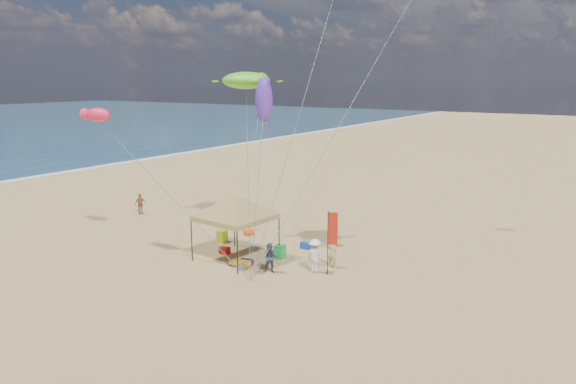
{
  "coord_description": "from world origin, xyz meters",
  "views": [
    {
      "loc": [
        14.25,
        -19.07,
        9.48
      ],
      "look_at": [
        0.0,
        3.0,
        4.0
      ],
      "focal_mm": 34.08,
      "sensor_mm": 36.0,
      "label": 1
    }
  ],
  "objects_px": {
    "beach_cart": "(241,263)",
    "person_near_b": "(270,258)",
    "canopy_tent": "(235,197)",
    "person_near_a": "(332,253)",
    "cooler_red": "(225,250)",
    "feather_flag": "(331,233)",
    "person_far_a": "(140,204)",
    "chair_green": "(280,252)",
    "cooler_blue": "(306,245)",
    "chair_yellow": "(222,236)",
    "person_near_c": "(315,256)"
  },
  "relations": [
    {
      "from": "canopy_tent",
      "to": "chair_yellow",
      "type": "relative_size",
      "value": 9.42
    },
    {
      "from": "feather_flag",
      "to": "chair_yellow",
      "type": "bearing_deg",
      "value": 170.32
    },
    {
      "from": "chair_green",
      "to": "person_near_c",
      "type": "height_order",
      "value": "person_near_c"
    },
    {
      "from": "chair_green",
      "to": "person_far_a",
      "type": "distance_m",
      "value": 14.03
    },
    {
      "from": "canopy_tent",
      "to": "person_near_a",
      "type": "relative_size",
      "value": 4.3
    },
    {
      "from": "cooler_blue",
      "to": "person_far_a",
      "type": "height_order",
      "value": "person_far_a"
    },
    {
      "from": "chair_yellow",
      "to": "beach_cart",
      "type": "height_order",
      "value": "chair_yellow"
    },
    {
      "from": "person_near_c",
      "to": "cooler_blue",
      "type": "bearing_deg",
      "value": -61.31
    },
    {
      "from": "feather_flag",
      "to": "person_near_b",
      "type": "bearing_deg",
      "value": -152.56
    },
    {
      "from": "canopy_tent",
      "to": "feather_flag",
      "type": "height_order",
      "value": "canopy_tent"
    },
    {
      "from": "chair_green",
      "to": "chair_yellow",
      "type": "relative_size",
      "value": 1.0
    },
    {
      "from": "chair_green",
      "to": "person_near_b",
      "type": "height_order",
      "value": "person_near_b"
    },
    {
      "from": "cooler_blue",
      "to": "chair_green",
      "type": "xyz_separation_m",
      "value": [
        -0.32,
        -2.15,
        0.16
      ]
    },
    {
      "from": "canopy_tent",
      "to": "person_near_b",
      "type": "height_order",
      "value": "canopy_tent"
    },
    {
      "from": "person_near_c",
      "to": "person_far_a",
      "type": "distance_m",
      "value": 16.84
    },
    {
      "from": "chair_yellow",
      "to": "person_near_a",
      "type": "distance_m",
      "value": 7.59
    },
    {
      "from": "cooler_red",
      "to": "person_near_b",
      "type": "bearing_deg",
      "value": -15.98
    },
    {
      "from": "canopy_tent",
      "to": "chair_green",
      "type": "bearing_deg",
      "value": 37.11
    },
    {
      "from": "person_near_a",
      "to": "person_far_a",
      "type": "distance_m",
      "value": 17.01
    },
    {
      "from": "cooler_red",
      "to": "beach_cart",
      "type": "relative_size",
      "value": 0.6
    },
    {
      "from": "chair_yellow",
      "to": "person_near_c",
      "type": "bearing_deg",
      "value": -11.77
    },
    {
      "from": "chair_green",
      "to": "feather_flag",
      "type": "bearing_deg",
      "value": -12.24
    },
    {
      "from": "beach_cart",
      "to": "person_near_a",
      "type": "distance_m",
      "value": 4.71
    },
    {
      "from": "person_near_a",
      "to": "person_near_c",
      "type": "xyz_separation_m",
      "value": [
        -0.38,
        -1.11,
        0.09
      ]
    },
    {
      "from": "cooler_red",
      "to": "person_far_a",
      "type": "relative_size",
      "value": 0.36
    },
    {
      "from": "person_near_c",
      "to": "canopy_tent",
      "type": "bearing_deg",
      "value": -2.72
    },
    {
      "from": "beach_cart",
      "to": "person_near_c",
      "type": "bearing_deg",
      "value": 20.52
    },
    {
      "from": "person_near_b",
      "to": "cooler_blue",
      "type": "bearing_deg",
      "value": 71.02
    },
    {
      "from": "feather_flag",
      "to": "cooler_blue",
      "type": "xyz_separation_m",
      "value": [
        -3.2,
        2.92,
        -1.96
      ]
    },
    {
      "from": "beach_cart",
      "to": "person_near_b",
      "type": "distance_m",
      "value": 1.86
    },
    {
      "from": "cooler_blue",
      "to": "person_far_a",
      "type": "relative_size",
      "value": 0.36
    },
    {
      "from": "chair_green",
      "to": "beach_cart",
      "type": "bearing_deg",
      "value": -112.0
    },
    {
      "from": "canopy_tent",
      "to": "beach_cart",
      "type": "bearing_deg",
      "value": -40.83
    },
    {
      "from": "cooler_red",
      "to": "cooler_blue",
      "type": "xyz_separation_m",
      "value": [
        3.27,
        3.2,
        0.0
      ]
    },
    {
      "from": "chair_green",
      "to": "canopy_tent",
      "type": "bearing_deg",
      "value": -142.89
    },
    {
      "from": "person_near_a",
      "to": "person_far_a",
      "type": "relative_size",
      "value": 1.03
    },
    {
      "from": "cooler_red",
      "to": "chair_yellow",
      "type": "xyz_separation_m",
      "value": [
        -1.55,
        1.65,
        0.16
      ]
    },
    {
      "from": "cooler_red",
      "to": "person_near_c",
      "type": "relative_size",
      "value": 0.31
    },
    {
      "from": "feather_flag",
      "to": "chair_yellow",
      "type": "height_order",
      "value": "feather_flag"
    },
    {
      "from": "chair_yellow",
      "to": "person_far_a",
      "type": "xyz_separation_m",
      "value": [
        -9.26,
        2.13,
        0.4
      ]
    },
    {
      "from": "canopy_tent",
      "to": "chair_green",
      "type": "distance_m",
      "value": 3.84
    },
    {
      "from": "cooler_red",
      "to": "cooler_blue",
      "type": "distance_m",
      "value": 4.58
    },
    {
      "from": "person_near_a",
      "to": "canopy_tent",
      "type": "bearing_deg",
      "value": 22.87
    },
    {
      "from": "chair_yellow",
      "to": "person_near_a",
      "type": "xyz_separation_m",
      "value": [
        7.57,
        -0.39,
        0.42
      ]
    },
    {
      "from": "person_near_a",
      "to": "person_near_b",
      "type": "bearing_deg",
      "value": 51.58
    },
    {
      "from": "feather_flag",
      "to": "person_near_c",
      "type": "distance_m",
      "value": 1.53
    },
    {
      "from": "chair_yellow",
      "to": "chair_green",
      "type": "bearing_deg",
      "value": -7.64
    },
    {
      "from": "canopy_tent",
      "to": "chair_yellow",
      "type": "height_order",
      "value": "canopy_tent"
    },
    {
      "from": "feather_flag",
      "to": "person_near_a",
      "type": "height_order",
      "value": "feather_flag"
    },
    {
      "from": "chair_green",
      "to": "chair_yellow",
      "type": "height_order",
      "value": "same"
    }
  ]
}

